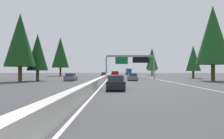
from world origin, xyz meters
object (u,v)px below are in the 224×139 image
object	(u,v)px
sedan_distant_a	(133,77)
conifer_right_distant	(152,62)
pickup_near_right	(115,75)
oncoming_far	(71,77)
sedan_far_center	(116,83)
conifer_right_far	(152,59)
sign_gantry_overhead	(131,60)
conifer_left_mid	(60,52)
conifer_left_near	(38,52)
conifer_right_near	(213,35)
bus_near_center	(128,71)
conifer_left_foreground	(20,40)
oncoming_near	(104,74)
conifer_right_mid	(193,58)

from	to	relation	value
sedan_distant_a	conifer_right_distant	distance (m)	51.29
pickup_near_right	conifer_right_distant	world-z (taller)	conifer_right_distant
oncoming_far	pickup_near_right	bearing A→B (deg)	150.44
sedan_far_center	conifer_right_far	world-z (taller)	conifer_right_far
sign_gantry_overhead	oncoming_far	distance (m)	19.07
conifer_left_mid	pickup_near_right	bearing A→B (deg)	-138.92
sedan_distant_a	conifer_left_near	bearing A→B (deg)	94.54
conifer_left_near	sedan_far_center	bearing A→B (deg)	-141.65
sedan_distant_a	conifer_left_near	size ratio (longest dim) A/B	0.48
sedan_far_center	conifer_right_distant	bearing A→B (deg)	-12.92
sign_gantry_overhead	conifer_right_near	bearing A→B (deg)	-134.20
conifer_right_near	conifer_right_far	world-z (taller)	conifer_right_near
sedan_far_center	sedan_distant_a	bearing A→B (deg)	-9.50
conifer_right_distant	conifer_right_near	bearing A→B (deg)	-177.22
conifer_right_distant	conifer_left_near	xyz separation A→B (m)	(-50.93, 30.98, -0.10)
bus_near_center	oncoming_far	world-z (taller)	bus_near_center
conifer_left_foreground	bus_near_center	bearing A→B (deg)	-18.19
pickup_near_right	oncoming_far	world-z (taller)	pickup_near_right
oncoming_near	oncoming_far	bearing A→B (deg)	-4.88
sign_gantry_overhead	sedan_distant_a	bearing A→B (deg)	177.13
conifer_right_far	sedan_distant_a	bearing A→B (deg)	165.90
pickup_near_right	conifer_right_far	bearing A→B (deg)	-23.54
sedan_distant_a	conifer_right_mid	bearing A→B (deg)	-51.05
sedan_far_center	conifer_right_mid	distance (m)	40.16
sedan_far_center	conifer_right_near	distance (m)	27.53
oncoming_far	bus_near_center	bearing A→B (deg)	167.20
pickup_near_right	oncoming_near	distance (m)	31.11
bus_near_center	conifer_right_far	xyz separation A→B (m)	(-15.80, -9.41, 5.71)
conifer_left_mid	sedan_distant_a	bearing A→B (deg)	-147.30
sedan_distant_a	conifer_right_mid	distance (m)	22.49
conifer_right_far	pickup_near_right	bearing A→B (deg)	156.46
sedan_far_center	conifer_left_near	size ratio (longest dim) A/B	0.48
conifer_right_far	sedan_far_center	bearing A→B (deg)	167.19
oncoming_far	conifer_right_far	world-z (taller)	conifer_right_far
bus_near_center	conifer_left_near	world-z (taller)	conifer_left_near
oncoming_near	conifer_right_mid	bearing A→B (deg)	39.34
conifer_left_near	conifer_left_mid	distance (m)	39.68
conifer_right_near	conifer_right_mid	size ratio (longest dim) A/B	1.66
bus_near_center	conifer_right_near	xyz separation A→B (m)	(-69.02, -11.55, 7.00)
sign_gantry_overhead	conifer_right_far	size ratio (longest dim) A/B	1.04
sedan_distant_a	conifer_left_foreground	xyz separation A→B (m)	(-4.89, 20.20, 6.70)
pickup_near_right	sign_gantry_overhead	bearing A→B (deg)	-109.53
conifer_right_near	conifer_right_mid	xyz separation A→B (m)	(15.48, -2.03, -3.47)
sedan_distant_a	oncoming_near	world-z (taller)	same
bus_near_center	conifer_left_mid	size ratio (longest dim) A/B	0.78
bus_near_center	conifer_right_mid	distance (m)	55.35
conifer_left_mid	sedan_far_center	bearing A→B (deg)	-160.31
pickup_near_right	conifer_right_distant	size ratio (longest dim) A/B	0.61
bus_near_center	oncoming_far	xyz separation A→B (m)	(-68.60, 15.58, -1.03)
sign_gantry_overhead	bus_near_center	distance (m)	55.10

